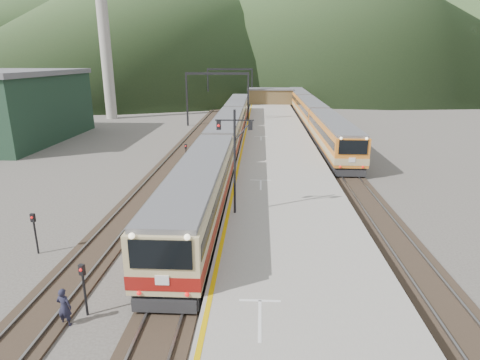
# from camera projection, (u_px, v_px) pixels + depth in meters

# --- Properties ---
(track_main) EXTENTS (2.60, 200.00, 0.23)m
(track_main) POSITION_uv_depth(u_px,v_px,m) (229.00, 146.00, 47.24)
(track_main) COLOR black
(track_main) RESTS_ON ground
(track_far) EXTENTS (2.60, 200.00, 0.23)m
(track_far) POSITION_uv_depth(u_px,v_px,m) (187.00, 145.00, 47.49)
(track_far) COLOR black
(track_far) RESTS_ON ground
(track_second) EXTENTS (2.60, 200.00, 0.23)m
(track_second) POSITION_uv_depth(u_px,v_px,m) (327.00, 147.00, 46.68)
(track_second) COLOR black
(track_second) RESTS_ON ground
(platform) EXTENTS (8.00, 100.00, 1.00)m
(platform) POSITION_uv_depth(u_px,v_px,m) (277.00, 146.00, 44.93)
(platform) COLOR gray
(platform) RESTS_ON ground
(gantry_near) EXTENTS (9.55, 0.25, 8.00)m
(gantry_near) POSITION_uv_depth(u_px,v_px,m) (217.00, 89.00, 60.11)
(gantry_near) COLOR black
(gantry_near) RESTS_ON ground
(gantry_far) EXTENTS (9.55, 0.25, 8.00)m
(gantry_far) POSITION_uv_depth(u_px,v_px,m) (230.00, 80.00, 84.00)
(gantry_far) COLOR black
(gantry_far) RESTS_ON ground
(warehouse) EXTENTS (14.50, 20.50, 8.60)m
(warehouse) POSITION_uv_depth(u_px,v_px,m) (3.00, 106.00, 49.29)
(warehouse) COLOR black
(warehouse) RESTS_ON ground
(smokestack) EXTENTS (1.80, 1.80, 30.00)m
(smokestack) POSITION_uv_depth(u_px,v_px,m) (104.00, 26.00, 65.00)
(smokestack) COLOR #9E998E
(smokestack) RESTS_ON ground
(station_shed) EXTENTS (9.40, 4.40, 3.10)m
(station_shed) POSITION_uv_depth(u_px,v_px,m) (270.00, 96.00, 82.55)
(station_shed) COLOR brown
(station_shed) RESTS_ON platform
(hill_a) EXTENTS (180.00, 180.00, 60.00)m
(hill_a) POSITION_uv_depth(u_px,v_px,m) (167.00, 13.00, 183.83)
(hill_a) COLOR #2C4224
(hill_a) RESTS_ON ground
(hill_b) EXTENTS (220.00, 220.00, 75.00)m
(hill_b) POSITION_uv_depth(u_px,v_px,m) (311.00, 5.00, 216.43)
(hill_b) COLOR #2C4224
(hill_b) RESTS_ON ground
(hill_c) EXTENTS (160.00, 160.00, 50.00)m
(hill_c) POSITION_uv_depth(u_px,v_px,m) (478.00, 26.00, 197.03)
(hill_c) COLOR #2C4224
(hill_c) RESTS_ON ground
(hill_d) EXTENTS (200.00, 200.00, 55.00)m
(hill_d) POSITION_uv_depth(u_px,v_px,m) (52.00, 27.00, 236.27)
(hill_d) COLOR #2C4224
(hill_d) RESTS_ON ground
(main_train) EXTENTS (2.97, 60.93, 3.63)m
(main_train) POSITION_uv_depth(u_px,v_px,m) (227.00, 133.00, 44.53)
(main_train) COLOR tan
(main_train) RESTS_ON track_main
(second_train) EXTENTS (2.92, 59.91, 3.56)m
(second_train) POSITION_uv_depth(u_px,v_px,m) (311.00, 112.00, 62.39)
(second_train) COLOR orange
(second_train) RESTS_ON track_second
(signal_mast) EXTENTS (2.20, 0.20, 6.20)m
(signal_mast) POSITION_uv_depth(u_px,v_px,m) (235.00, 151.00, 23.18)
(signal_mast) COLOR black
(signal_mast) RESTS_ON platform
(short_signal_a) EXTENTS (0.26, 0.23, 2.27)m
(short_signal_a) POSITION_uv_depth(u_px,v_px,m) (84.00, 283.00, 15.80)
(short_signal_a) COLOR black
(short_signal_a) RESTS_ON ground
(short_signal_b) EXTENTS (0.23, 0.18, 2.27)m
(short_signal_b) POSITION_uv_depth(u_px,v_px,m) (186.00, 153.00, 37.71)
(short_signal_b) COLOR black
(short_signal_b) RESTS_ON ground
(short_signal_c) EXTENTS (0.24, 0.18, 2.27)m
(short_signal_c) POSITION_uv_depth(u_px,v_px,m) (35.00, 228.00, 20.91)
(short_signal_c) COLOR black
(short_signal_c) RESTS_ON ground
(worker) EXTENTS (0.62, 0.44, 1.59)m
(worker) POSITION_uv_depth(u_px,v_px,m) (64.00, 307.00, 15.40)
(worker) COLOR #1D1C2F
(worker) RESTS_ON ground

